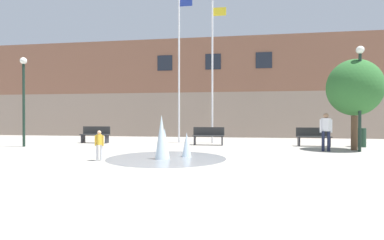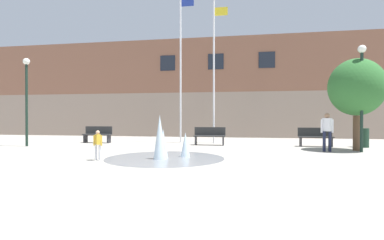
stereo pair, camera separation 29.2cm
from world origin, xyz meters
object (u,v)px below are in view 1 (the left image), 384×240
Objects in this scene: park_bench_near_trashcan at (313,136)px; flagpole_left at (180,63)px; park_bench_far_left at (95,134)px; lamp_post_right_lane at (360,84)px; park_bench_under_left_flagpole at (209,136)px; child_running at (99,143)px; lamp_post_left_lane at (24,89)px; flagpole_right at (213,67)px; street_tree_near_building at (354,88)px; teen_by_trashcan at (326,129)px; trash_can at (360,137)px.

flagpole_left is (-6.89, 1.03, 3.99)m from park_bench_near_trashcan.
lamp_post_right_lane is (12.74, -2.34, 2.31)m from park_bench_far_left.
child_running reaches higher than park_bench_under_left_flagpole.
lamp_post_left_lane is (-5.74, 3.84, 2.19)m from child_running.
lamp_post_right_lane is (6.31, -3.23, -1.36)m from flagpole_right.
flagpole_right reaches higher than street_tree_near_building.
flagpole_right is (0.13, 1.17, 3.67)m from park_bench_under_left_flagpole.
street_tree_near_building is at bearing -109.92° from teen_by_trashcan.
lamp_post_right_lane is at bearing -59.66° from park_bench_near_trashcan.
flagpole_left is 7.95m from lamp_post_left_lane.
teen_by_trashcan is at bearing -33.03° from flagpole_right.
lamp_post_right_lane is (8.18, -3.23, -1.68)m from flagpole_left.
flagpole_right reaches higher than park_bench_near_trashcan.
lamp_post_left_lane is 1.10× the size of street_tree_near_building.
child_running is 9.04m from teen_by_trashcan.
street_tree_near_building is (9.42, 4.56, 2.10)m from child_running.
park_bench_far_left is 1.01× the size of teen_by_trashcan.
flagpole_right reaches higher than trash_can.
park_bench_near_trashcan is (11.45, -0.14, 0.00)m from park_bench_far_left.
child_running is 1.10× the size of trash_can.
flagpole_left is 8.95m from lamp_post_right_lane.
lamp_post_left_lane is (-2.42, -2.50, 2.29)m from park_bench_far_left.
lamp_post_left_lane is at bearing 46.73° from teen_by_trashcan.
lamp_post_right_lane is at bearing -21.56° from flagpole_left.
trash_can is 0.23× the size of street_tree_near_building.
lamp_post_left_lane is (-8.85, -3.39, -1.38)m from flagpole_right.
park_bench_near_trashcan is at bearing -44.67° from teen_by_trashcan.
teen_by_trashcan is 0.19× the size of flagpole_left.
park_bench_under_left_flagpole is 1.01× the size of teen_by_trashcan.
flagpole_right reaches higher than lamp_post_left_lane.
park_bench_near_trashcan is 8.03m from flagpole_left.
park_bench_near_trashcan is 0.41× the size of street_tree_near_building.
park_bench_far_left and park_bench_near_trashcan have the same top height.
flagpole_left reaches higher than child_running.
street_tree_near_building is at bearing -18.04° from flagpole_left.
trash_can is (7.25, 0.12, -0.03)m from park_bench_under_left_flagpole.
teen_by_trashcan is (5.12, -2.07, 0.45)m from park_bench_under_left_flagpole.
trash_can is at bearing 69.56° from lamp_post_right_lane.
teen_by_trashcan is at bearing -11.65° from park_bench_far_left.
lamp_post_left_lane is at bearing -170.36° from park_bench_near_trashcan.
park_bench_far_left is 0.19× the size of flagpole_left.
child_running reaches higher than park_bench_far_left.
park_bench_near_trashcan is at bearing -8.53° from flagpole_left.
flagpole_right is at bearing 83.92° from park_bench_under_left_flagpole.
park_bench_under_left_flagpole is 0.37× the size of lamp_post_left_lane.
trash_can is (13.55, -0.16, -0.03)m from park_bench_far_left.
flagpole_left is 1.08× the size of flagpole_right.
park_bench_near_trashcan is 0.37× the size of lamp_post_right_lane.
park_bench_under_left_flagpole and park_bench_near_trashcan have the same top height.
lamp_post_left_lane is at bearing -179.40° from lamp_post_right_lane.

